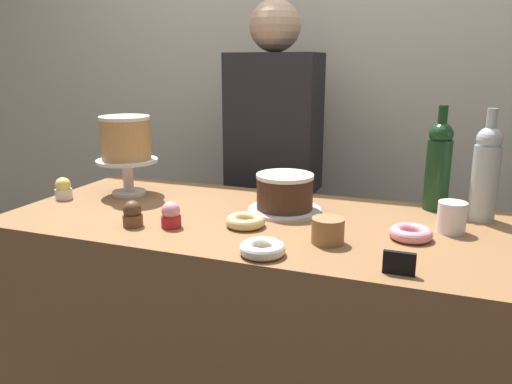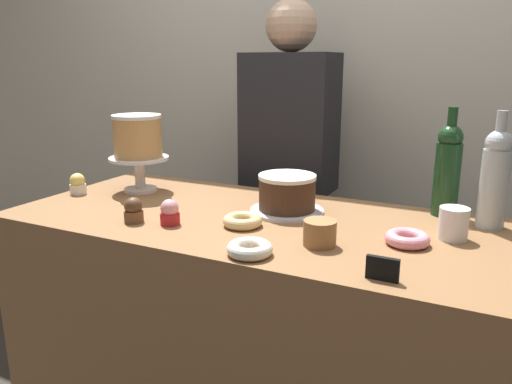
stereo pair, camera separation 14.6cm
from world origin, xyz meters
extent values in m
cube|color=beige|center=(0.00, 0.91, 1.30)|extent=(6.00, 0.05, 2.60)
cube|color=brown|center=(0.00, 0.00, 0.46)|extent=(1.49, 0.67, 0.91)
cylinder|color=silver|center=(-0.52, 0.10, 0.92)|extent=(0.12, 0.12, 0.01)
cylinder|color=silver|center=(-0.52, 0.10, 0.98)|extent=(0.04, 0.04, 0.10)
cylinder|color=silver|center=(-0.52, 0.10, 1.03)|extent=(0.21, 0.21, 0.01)
cylinder|color=tan|center=(-0.52, 0.10, 1.11)|extent=(0.17, 0.17, 0.14)
cylinder|color=white|center=(-0.52, 0.10, 1.18)|extent=(0.17, 0.17, 0.01)
cylinder|color=silver|center=(0.06, 0.09, 0.92)|extent=(0.23, 0.23, 0.01)
cylinder|color=#3D2619|center=(0.06, 0.09, 0.97)|extent=(0.17, 0.17, 0.10)
cylinder|color=white|center=(0.06, 0.09, 1.03)|extent=(0.18, 0.18, 0.01)
cylinder|color=#B2BCC1|center=(0.63, 0.22, 1.02)|extent=(0.08, 0.08, 0.22)
sphere|color=#B2BCC1|center=(0.63, 0.22, 1.15)|extent=(0.07, 0.07, 0.07)
cylinder|color=#B2BCC1|center=(0.63, 0.22, 1.20)|extent=(0.03, 0.03, 0.08)
cylinder|color=#193D1E|center=(0.50, 0.29, 1.02)|extent=(0.08, 0.08, 0.22)
sphere|color=#193D1E|center=(0.50, 0.29, 1.15)|extent=(0.07, 0.07, 0.07)
cylinder|color=#193D1E|center=(0.50, 0.29, 1.20)|extent=(0.03, 0.03, 0.08)
cylinder|color=red|center=(-0.19, -0.16, 0.93)|extent=(0.06, 0.06, 0.03)
sphere|color=pink|center=(-0.19, -0.16, 0.96)|extent=(0.05, 0.05, 0.05)
cylinder|color=white|center=(-0.69, -0.03, 0.93)|extent=(0.06, 0.06, 0.03)
sphere|color=#EFDB6B|center=(-0.69, -0.03, 0.96)|extent=(0.05, 0.05, 0.05)
cylinder|color=brown|center=(-0.30, -0.19, 0.93)|extent=(0.06, 0.06, 0.03)
sphere|color=brown|center=(-0.30, -0.19, 0.96)|extent=(0.05, 0.05, 0.05)
torus|color=silver|center=(0.12, -0.27, 0.93)|extent=(0.11, 0.11, 0.03)
torus|color=pink|center=(0.44, -0.03, 0.93)|extent=(0.11, 0.11, 0.03)
torus|color=#E0C17F|center=(0.00, -0.09, 0.93)|extent=(0.11, 0.11, 0.03)
cylinder|color=olive|center=(0.25, -0.13, 0.92)|extent=(0.08, 0.08, 0.01)
cylinder|color=olive|center=(0.25, -0.13, 0.93)|extent=(0.08, 0.08, 0.01)
cylinder|color=olive|center=(0.25, -0.13, 0.94)|extent=(0.08, 0.08, 0.01)
cylinder|color=olive|center=(0.25, -0.13, 0.95)|extent=(0.08, 0.08, 0.01)
cylinder|color=olive|center=(0.25, -0.13, 0.96)|extent=(0.08, 0.08, 0.01)
cylinder|color=olive|center=(0.25, -0.13, 0.97)|extent=(0.08, 0.08, 0.01)
cube|color=black|center=(0.43, -0.27, 0.94)|extent=(0.07, 0.01, 0.05)
cylinder|color=white|center=(0.54, 0.07, 0.96)|extent=(0.08, 0.08, 0.08)
cube|color=black|center=(-0.14, 0.59, 0.42)|extent=(0.28, 0.18, 0.85)
cube|color=#232328|center=(-0.14, 0.59, 1.12)|extent=(0.36, 0.22, 0.55)
sphere|color=tan|center=(-0.14, 0.59, 1.50)|extent=(0.20, 0.20, 0.20)
camera|label=1|loc=(0.50, -1.33, 1.36)|focal=35.02mm
camera|label=2|loc=(0.63, -1.27, 1.36)|focal=35.02mm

